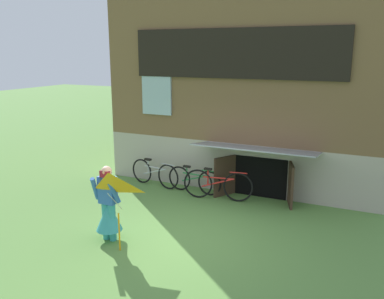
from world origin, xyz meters
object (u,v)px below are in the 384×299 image
bicycle_silver (155,173)px  bicycle_red (218,185)px  kite (109,191)px  bicycle_green (194,180)px  person (108,209)px

bicycle_silver → bicycle_red: bearing=2.3°
kite → bicycle_green: 3.83m
bicycle_red → bicycle_green: 0.80m
bicycle_red → person: bearing=-119.7°
person → kite: 0.84m
bicycle_red → bicycle_silver: size_ratio=1.08×
person → bicycle_red: size_ratio=0.86×
bicycle_red → bicycle_silver: 2.02m
bicycle_silver → bicycle_green: bearing=8.0°
kite → bicycle_red: bearing=78.0°
person → kite: bearing=-48.4°
person → bicycle_green: size_ratio=0.97×
bicycle_red → bicycle_green: size_ratio=1.13×
kite → bicycle_red: kite is taller
kite → bicycle_green: (-0.02, 3.73, -0.88)m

